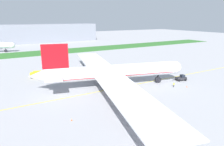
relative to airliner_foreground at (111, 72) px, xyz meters
The scene contains 11 objects.
ground_plane 8.00m from the airliner_foreground, 69.20° to the right, with size 600.00×600.00×0.00m, color #9E9EA3.
apron_taxi_line 6.20m from the airliner_foreground, 45.28° to the right, with size 280.00×0.36×0.01m, color yellow.
grass_median_strip 90.38m from the airliner_foreground, 88.68° to the left, with size 320.00×24.00×0.10m, color #2D6628.
airliner_foreground is the anchor object (origin of this frame).
pushback_tug 29.26m from the airliner_foreground, 14.18° to the right, with size 5.91×3.40×2.28m.
ground_crew_wingwalker_port 9.50m from the airliner_foreground, 42.75° to the right, with size 0.56×0.40×1.69m.
ground_crew_marshaller_front 23.01m from the airliner_foreground, 30.39° to the right, with size 0.57×0.27×1.62m.
traffic_cone_near_nose 27.55m from the airliner_foreground, 140.66° to the right, with size 0.36×0.36×0.58m.
traffic_cone_port_wing 27.69m from the airliner_foreground, 31.06° to the right, with size 0.36×0.36×0.58m.
service_truck_baggage_loader 33.75m from the airliner_foreground, 128.12° to the left, with size 5.22×3.84×2.62m.
terminal_building 159.38m from the airliner_foreground, 88.89° to the left, with size 127.24×20.00×18.00m, color gray.
Camera 1 is at (-37.54, -55.98, 24.00)m, focal length 33.31 mm.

